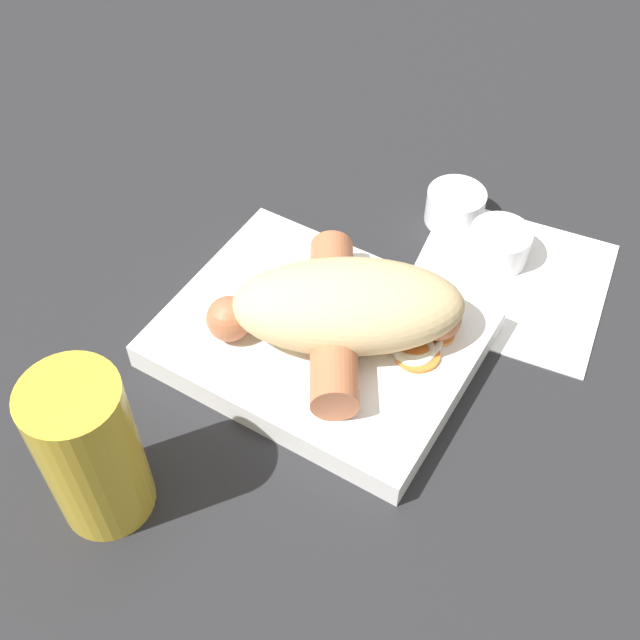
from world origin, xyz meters
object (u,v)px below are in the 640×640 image
(condiment_cup_far, at_px, (455,208))
(drink_glass, at_px, (90,451))
(food_tray, at_px, (320,338))
(condiment_cup_near, at_px, (498,247))
(bread_roll, at_px, (348,306))
(sausage, at_px, (334,318))

(condiment_cup_far, relative_size, drink_glass, 0.42)
(food_tray, height_order, condiment_cup_near, condiment_cup_near)
(condiment_cup_near, height_order, drink_glass, drink_glass)
(food_tray, bearing_deg, bread_roll, 24.26)
(bread_roll, xyz_separation_m, drink_glass, (-0.07, -0.19, 0.01))
(sausage, xyz_separation_m, condiment_cup_near, (0.07, 0.16, -0.03))
(bread_roll, bearing_deg, condiment_cup_near, 68.65)
(sausage, xyz_separation_m, condiment_cup_far, (0.02, 0.19, -0.03))
(drink_glass, bearing_deg, condiment_cup_far, 77.83)
(bread_roll, relative_size, drink_glass, 1.53)
(bread_roll, height_order, condiment_cup_far, bread_roll)
(drink_glass, bearing_deg, sausage, 70.83)
(bread_roll, height_order, drink_glass, drink_glass)
(sausage, relative_size, drink_glass, 1.35)
(drink_glass, bearing_deg, condiment_cup_near, 69.10)
(sausage, height_order, condiment_cup_far, sausage)
(sausage, bearing_deg, condiment_cup_far, 85.27)
(bread_roll, xyz_separation_m, condiment_cup_near, (0.06, 0.15, -0.04))
(condiment_cup_far, bearing_deg, food_tray, -98.10)
(sausage, distance_m, drink_glass, 0.20)
(sausage, relative_size, condiment_cup_near, 3.21)
(bread_roll, height_order, condiment_cup_near, bread_roll)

